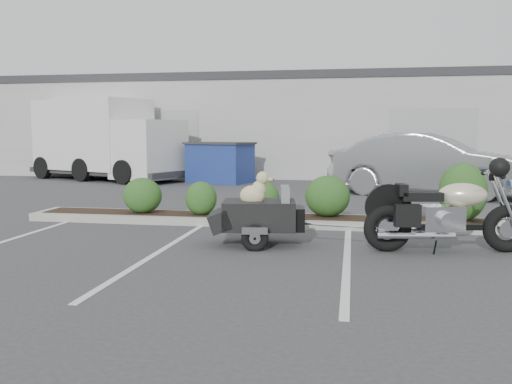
% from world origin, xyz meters
% --- Properties ---
extents(ground, '(90.00, 90.00, 0.00)m').
position_xyz_m(ground, '(0.00, 0.00, 0.00)').
color(ground, '#38383A').
rests_on(ground, ground).
extents(planter_kerb, '(12.00, 1.00, 0.15)m').
position_xyz_m(planter_kerb, '(1.00, 2.20, 0.07)').
color(planter_kerb, '#9E9E93').
rests_on(planter_kerb, ground).
extents(building, '(26.00, 10.00, 4.00)m').
position_xyz_m(building, '(0.00, 17.00, 2.00)').
color(building, '#9EA099').
rests_on(building, ground).
extents(motorcycle, '(2.42, 0.94, 1.40)m').
position_xyz_m(motorcycle, '(2.62, 0.23, 0.56)').
color(motorcycle, black).
rests_on(motorcycle, ground).
extents(pet_trailer, '(1.96, 1.11, 1.15)m').
position_xyz_m(pet_trailer, '(-0.17, 0.25, 0.49)').
color(pet_trailer, black).
rests_on(pet_trailer, ground).
extents(sedan, '(5.56, 3.42, 1.73)m').
position_xyz_m(sedan, '(3.33, 7.64, 0.87)').
color(sedan, '#9E9FA5').
rests_on(sedan, ground).
extents(dumpster, '(2.48, 2.04, 1.41)m').
position_xyz_m(dumpster, '(-3.28, 10.42, 0.71)').
color(dumpster, navy).
rests_on(dumpster, ground).
extents(delivery_truck, '(6.75, 4.37, 2.95)m').
position_xyz_m(delivery_truck, '(-7.76, 10.96, 1.42)').
color(delivery_truck, silver).
rests_on(delivery_truck, ground).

